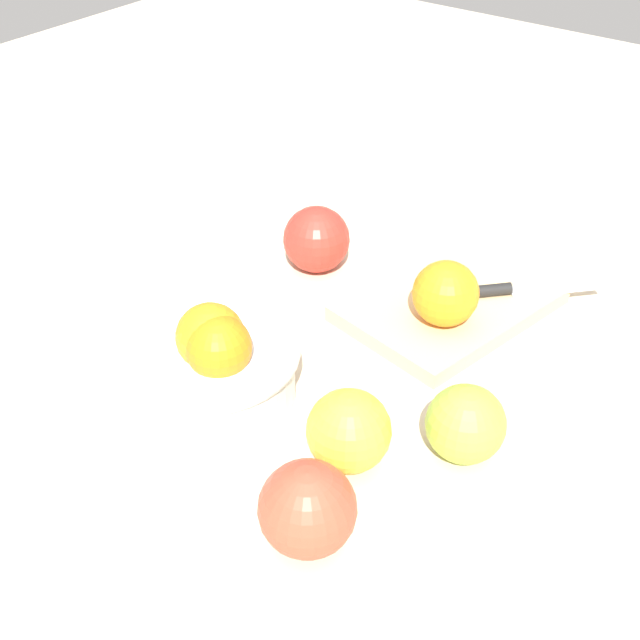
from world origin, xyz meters
name	(u,v)px	position (x,y,z in m)	size (l,w,h in m)	color
ground_plane	(374,379)	(0.00, 0.00, 0.00)	(2.40, 2.40, 0.00)	beige
bowl	(212,363)	(-0.12, 0.11, 0.04)	(0.18, 0.18, 0.10)	silver
cutting_board	(449,305)	(0.15, 0.00, 0.01)	(0.23, 0.16, 0.02)	#DBB77F
orange_on_board	(446,294)	(0.11, -0.02, 0.05)	(0.07, 0.07, 0.07)	orange
knife	(519,289)	(0.21, -0.06, 0.02)	(0.12, 0.12, 0.01)	silver
apple_back_right	(316,239)	(0.13, 0.18, 0.04)	(0.08, 0.08, 0.08)	red
apple_front_left	(349,431)	(-0.11, -0.05, 0.04)	(0.08, 0.08, 0.08)	gold
apple_front_left_2	(466,424)	(-0.04, -0.13, 0.04)	(0.07, 0.07, 0.07)	#8EB738
apple_front_left_3	(307,509)	(-0.21, -0.07, 0.04)	(0.08, 0.08, 0.08)	#D6422D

